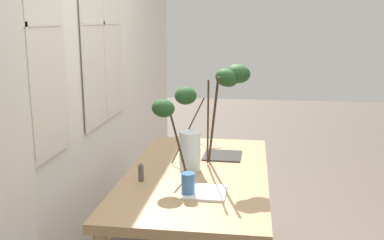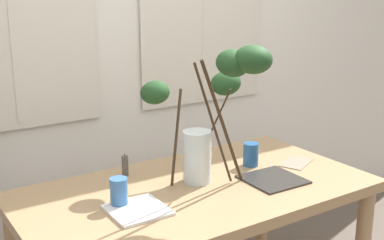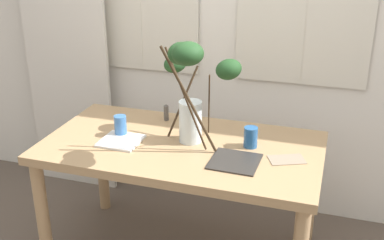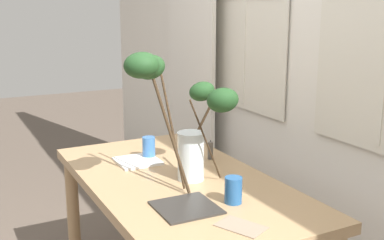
# 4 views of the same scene
# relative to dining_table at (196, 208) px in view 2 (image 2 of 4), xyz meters

# --- Properties ---
(back_wall_with_windows) EXTENTS (5.81, 0.14, 2.92)m
(back_wall_with_windows) POSITION_rel_dining_table_xyz_m (0.00, 0.81, 0.79)
(back_wall_with_windows) COLOR silver
(back_wall_with_windows) RESTS_ON ground
(dining_table) EXTENTS (1.55, 0.84, 0.78)m
(dining_table) POSITION_rel_dining_table_xyz_m (0.00, 0.00, 0.00)
(dining_table) COLOR tan
(dining_table) RESTS_ON ground
(vase_with_branches) EXTENTS (0.53, 0.60, 0.64)m
(vase_with_branches) POSITION_rel_dining_table_xyz_m (0.07, -0.01, 0.45)
(vase_with_branches) COLOR silver
(vase_with_branches) RESTS_ON dining_table
(drinking_glass_blue_left) EXTENTS (0.07, 0.07, 0.12)m
(drinking_glass_blue_left) POSITION_rel_dining_table_xyz_m (-0.37, 0.00, 0.16)
(drinking_glass_blue_left) COLOR #386BAD
(drinking_glass_blue_left) RESTS_ON dining_table
(drinking_glass_blue_right) EXTENTS (0.08, 0.08, 0.12)m
(drinking_glass_blue_right) POSITION_rel_dining_table_xyz_m (0.37, 0.08, 0.16)
(drinking_glass_blue_right) COLOR #235693
(drinking_glass_blue_right) RESTS_ON dining_table
(plate_square_left) EXTENTS (0.22, 0.22, 0.01)m
(plate_square_left) POSITION_rel_dining_table_xyz_m (-0.33, -0.08, 0.11)
(plate_square_left) COLOR white
(plate_square_left) RESTS_ON dining_table
(plate_square_right) EXTENTS (0.26, 0.26, 0.01)m
(plate_square_right) POSITION_rel_dining_table_xyz_m (0.33, -0.13, 0.11)
(plate_square_right) COLOR #2D2B28
(plate_square_right) RESTS_ON dining_table
(napkin_folded) EXTENTS (0.22, 0.18, 0.00)m
(napkin_folded) POSITION_rel_dining_table_xyz_m (0.59, -0.02, 0.10)
(napkin_folded) COLOR gray
(napkin_folded) RESTS_ON dining_table
(pillar_candle) EXTENTS (0.03, 0.03, 0.11)m
(pillar_candle) POSITION_rel_dining_table_xyz_m (-0.20, 0.30, 0.15)
(pillar_candle) COLOR #514C47
(pillar_candle) RESTS_ON dining_table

